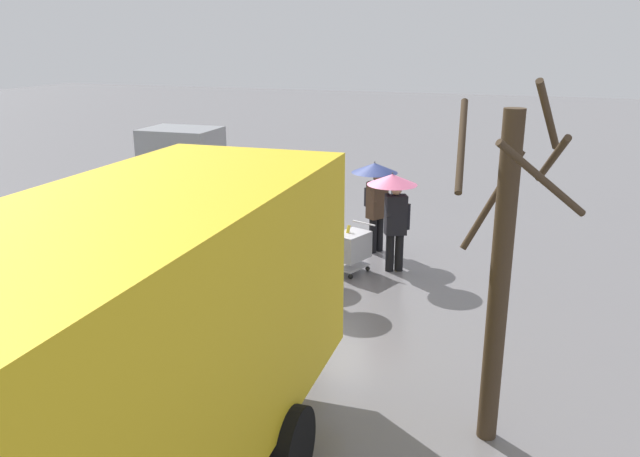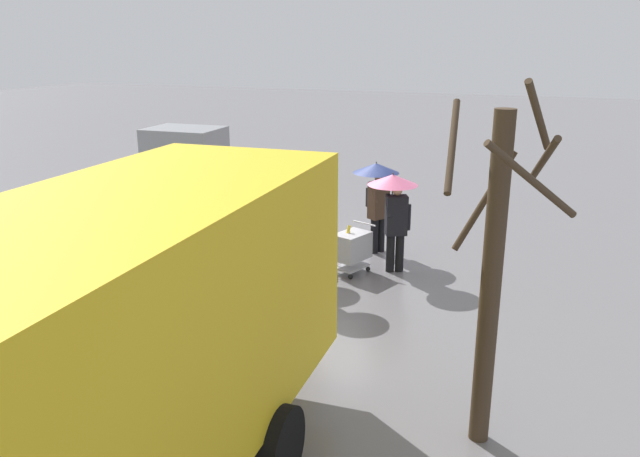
% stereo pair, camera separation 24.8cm
% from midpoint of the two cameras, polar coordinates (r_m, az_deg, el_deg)
% --- Properties ---
extents(ground_plane, '(90.00, 90.00, 0.00)m').
position_cam_midpoint_polar(ground_plane, '(14.40, -0.14, -2.55)').
color(ground_plane, slate).
extents(slush_patch_near_cluster, '(2.96, 2.96, 0.01)m').
position_cam_midpoint_polar(slush_patch_near_cluster, '(12.32, -7.73, -6.13)').
color(slush_patch_near_cluster, '#ADAFB5').
rests_on(slush_patch_near_cluster, ground).
extents(slush_patch_under_van, '(2.60, 2.60, 0.01)m').
position_cam_midpoint_polar(slush_patch_under_van, '(14.57, -15.02, -2.89)').
color(slush_patch_under_van, '#ADAFB5').
rests_on(slush_patch_under_van, ground).
extents(cargo_van_parked_right, '(2.32, 5.40, 2.60)m').
position_cam_midpoint_polar(cargo_van_parked_right, '(15.37, -15.63, 2.66)').
color(cargo_van_parked_right, gray).
rests_on(cargo_van_parked_right, ground).
extents(box_truck_background, '(2.86, 8.31, 3.38)m').
position_cam_midpoint_polar(box_truck_background, '(5.87, -21.69, -13.49)').
color(box_truck_background, yellow).
rests_on(box_truck_background, ground).
extents(shopping_cart_vendor, '(0.80, 0.96, 1.04)m').
position_cam_midpoint_polar(shopping_cart_vendor, '(13.26, 2.34, -1.69)').
color(shopping_cart_vendor, '#B2B2B7').
rests_on(shopping_cart_vendor, ground).
extents(hand_dolly_boxes, '(0.69, 0.82, 1.32)m').
position_cam_midpoint_polar(hand_dolly_boxes, '(13.52, -1.57, -1.85)').
color(hand_dolly_boxes, '#515156').
rests_on(hand_dolly_boxes, ground).
extents(pedestrian_pink_side, '(1.04, 1.04, 2.15)m').
position_cam_midpoint_polar(pedestrian_pink_side, '(13.14, 6.15, 2.67)').
color(pedestrian_pink_side, black).
rests_on(pedestrian_pink_side, ground).
extents(pedestrian_black_side, '(1.04, 1.04, 2.15)m').
position_cam_midpoint_polar(pedestrian_black_side, '(13.22, -4.25, 2.81)').
color(pedestrian_black_side, black).
rests_on(pedestrian_black_side, ground).
extents(pedestrian_white_side, '(1.04, 1.04, 2.15)m').
position_cam_midpoint_polar(pedestrian_white_side, '(14.32, 4.54, 3.84)').
color(pedestrian_white_side, black).
rests_on(pedestrian_white_side, ground).
extents(pedestrian_far_side, '(1.04, 1.04, 2.15)m').
position_cam_midpoint_polar(pedestrian_far_side, '(11.97, -2.44, 1.27)').
color(pedestrian_far_side, black).
rests_on(pedestrian_far_side, ground).
extents(bare_tree_near, '(1.46, 1.42, 4.41)m').
position_cam_midpoint_polar(bare_tree_near, '(7.53, 15.19, -3.48)').
color(bare_tree_near, '#423323').
rests_on(bare_tree_near, ground).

